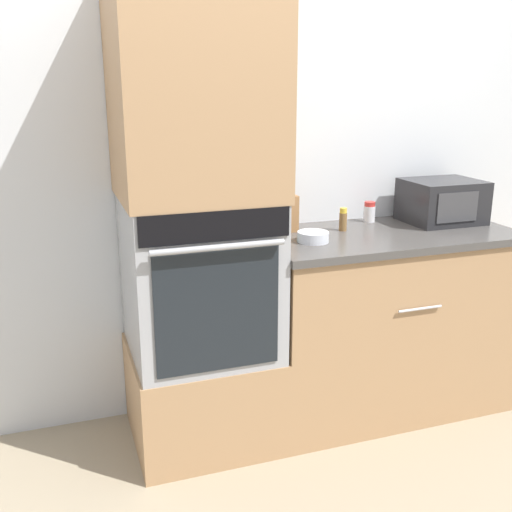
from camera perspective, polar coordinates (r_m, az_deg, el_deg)
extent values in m
plane|color=gray|center=(2.82, 3.28, -18.58)|extent=(12.00, 12.00, 0.00)
cube|color=silver|center=(2.93, -1.04, 9.22)|extent=(8.00, 0.05, 2.50)
cube|color=#A87F56|center=(2.86, -5.11, -12.82)|extent=(0.64, 0.60, 0.44)
cube|color=#9EA0A5|center=(2.63, -5.42, -1.89)|extent=(0.62, 0.59, 0.70)
cube|color=black|center=(2.27, -3.81, 2.83)|extent=(0.59, 0.01, 0.12)
cube|color=#3FBFF2|center=(2.27, -3.79, 2.81)|extent=(0.09, 0.00, 0.03)
cube|color=black|center=(2.37, -3.66, -5.15)|extent=(0.51, 0.01, 0.52)
cylinder|color=#9EA0A5|center=(2.26, -3.57, 0.83)|extent=(0.53, 0.02, 0.02)
cube|color=#A87F56|center=(2.50, -5.92, 15.77)|extent=(0.64, 0.60, 0.90)
cube|color=#A87F56|center=(3.09, 11.87, -6.31)|extent=(1.22, 0.60, 0.88)
cube|color=#474442|center=(2.95, 12.38, 1.95)|extent=(1.24, 0.63, 0.03)
cylinder|color=#B7B7BC|center=(2.78, 15.36, -4.88)|extent=(0.22, 0.01, 0.01)
cube|color=#232326|center=(3.20, 17.28, 5.01)|extent=(0.37, 0.31, 0.22)
cube|color=#3D3D3F|center=(3.07, 18.65, 4.42)|extent=(0.23, 0.01, 0.15)
cube|color=olive|center=(2.90, 2.77, 4.18)|extent=(0.09, 0.13, 0.17)
cylinder|color=black|center=(2.87, 2.37, 6.30)|extent=(0.02, 0.02, 0.04)
cylinder|color=black|center=(2.88, 2.80, 6.32)|extent=(0.02, 0.02, 0.04)
cylinder|color=black|center=(2.88, 3.23, 6.35)|extent=(0.02, 0.02, 0.04)
cylinder|color=silver|center=(2.70, 5.45, 1.84)|extent=(0.14, 0.14, 0.05)
cylinder|color=silver|center=(3.13, 10.74, 3.96)|extent=(0.06, 0.06, 0.08)
cylinder|color=red|center=(3.12, 10.79, 4.90)|extent=(0.05, 0.05, 0.02)
cylinder|color=#427047|center=(2.69, 2.40, 2.01)|extent=(0.04, 0.04, 0.06)
cylinder|color=red|center=(2.68, 2.41, 2.80)|extent=(0.04, 0.04, 0.02)
cylinder|color=brown|center=(2.92, 8.28, 3.25)|extent=(0.04, 0.04, 0.09)
cylinder|color=gold|center=(2.91, 8.32, 4.32)|extent=(0.03, 0.03, 0.02)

